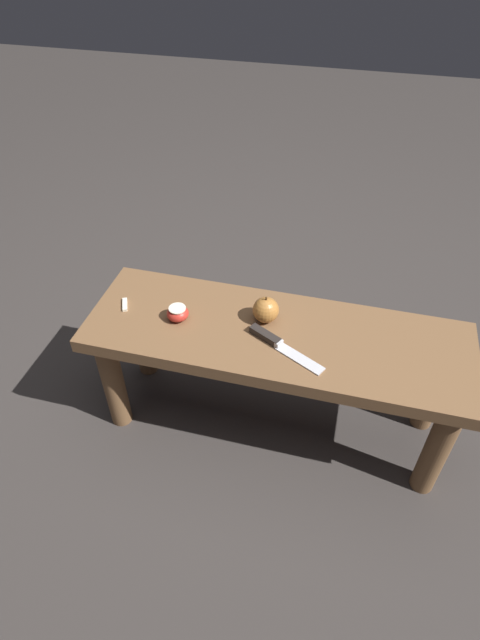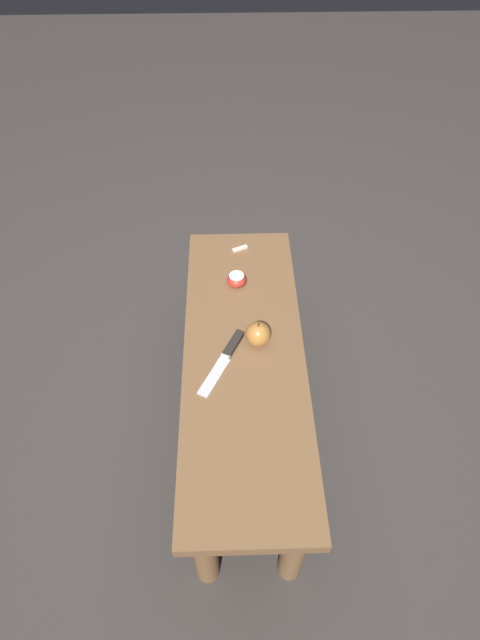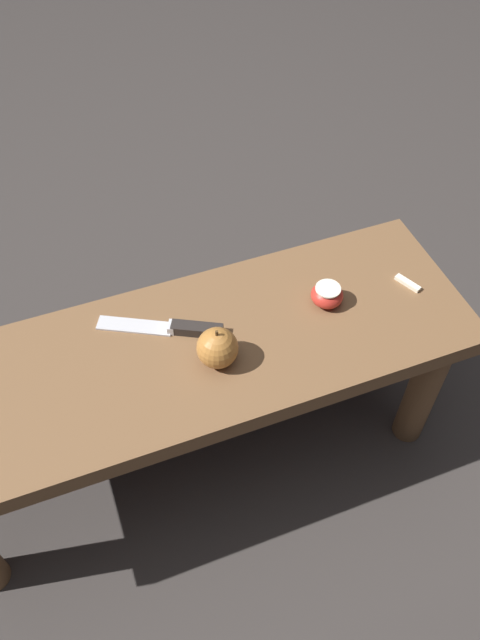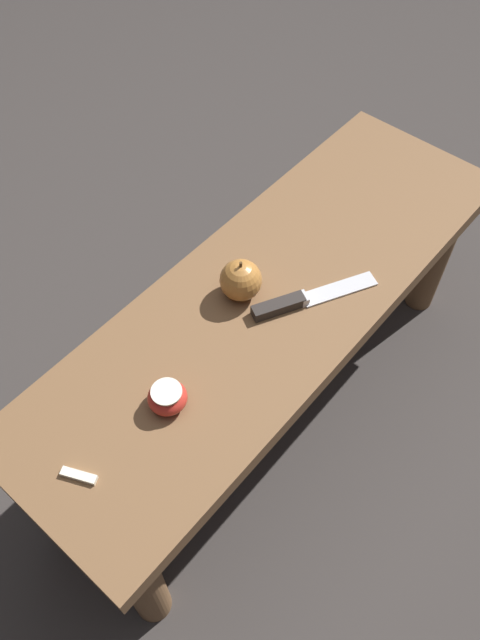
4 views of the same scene
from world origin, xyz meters
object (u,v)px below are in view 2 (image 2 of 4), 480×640
Objects in this scene: wooden_bench at (244,369)px; apple_whole at (258,334)px; knife at (228,353)px; apple_cut at (237,280)px.

apple_whole is at bearing 134.70° from wooden_bench.
knife is 0.10m from apple_whole.
wooden_bench is at bearing 122.85° from knife.
knife is at bearing -62.90° from apple_whole.
apple_cut is (-0.29, 0.03, 0.01)m from knife.
wooden_bench is 0.13m from apple_whole.
knife is 2.66× the size of apple_whole.
apple_whole reaches higher than apple_cut.
apple_whole is 0.25m from apple_cut.
wooden_bench is at bearing -45.30° from apple_whole.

